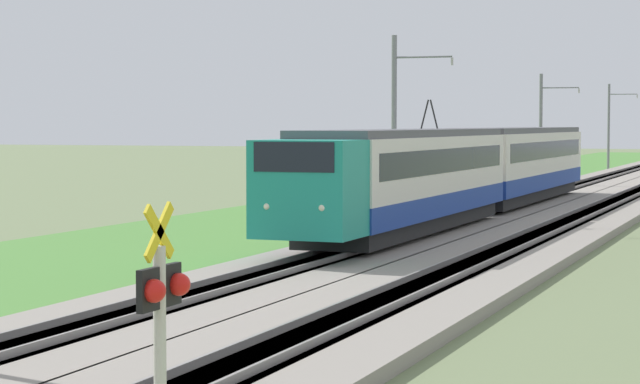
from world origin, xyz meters
name	(u,v)px	position (x,y,z in m)	size (l,w,h in m)	color
ballast_main	(508,209)	(50.00, 0.00, 0.15)	(240.00, 4.40, 0.30)	gray
ballast_adjacent	(600,211)	(50.00, -4.33, 0.15)	(240.00, 4.40, 0.30)	gray
track_main	(508,208)	(50.00, 0.00, 0.16)	(240.00, 1.57, 0.45)	#4C4238
track_adjacent	(600,211)	(50.00, -4.33, 0.16)	(240.00, 1.57, 0.45)	#4C4238
grass_verge	(371,207)	(50.00, 6.85, 0.06)	(240.00, 11.90, 0.12)	#4C8438
passenger_train	(472,167)	(42.89, 0.00, 2.37)	(39.35, 2.95, 5.06)	teal
crossing_signal_far	(162,364)	(1.11, -7.63, 2.14)	(0.70, 0.23, 3.51)	beige
catenary_mast_mid	(396,128)	(39.98, 2.44, 4.00)	(0.22, 2.56, 7.73)	slate
catenary_mast_far	(542,129)	(71.22, 2.44, 3.81)	(0.22, 2.56, 7.34)	slate
catenary_mast_distant	(609,126)	(102.45, 2.44, 3.95)	(0.22, 2.56, 7.62)	slate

